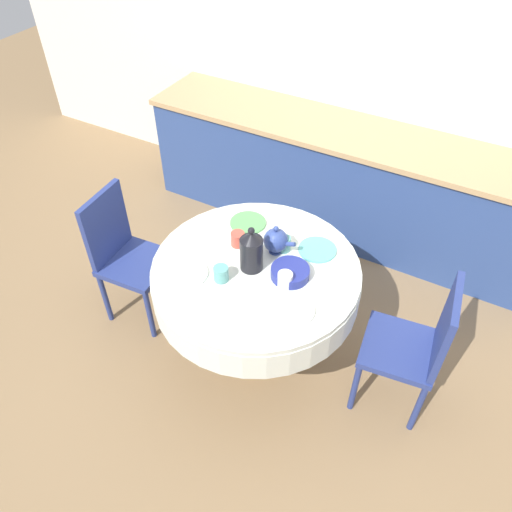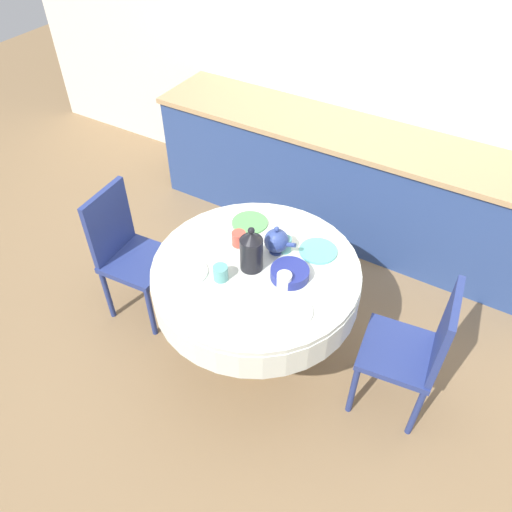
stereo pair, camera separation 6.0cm
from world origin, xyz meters
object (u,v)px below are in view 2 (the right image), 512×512
object	(u,v)px
chair_left	(416,348)
teapot	(277,241)
chair_right	(127,249)
coffee_carafe	(251,251)

from	to	relation	value
chair_left	teapot	bearing A→B (deg)	79.73
chair_right	teapot	size ratio (longest dim) A/B	4.88
chair_right	coffee_carafe	size ratio (longest dim) A/B	3.33
chair_left	teapot	world-z (taller)	teapot
chair_left	teapot	xyz separation A→B (m)	(-0.89, 0.05, 0.33)
coffee_carafe	chair_left	bearing A→B (deg)	7.87
coffee_carafe	teapot	xyz separation A→B (m)	(0.06, 0.18, -0.04)
chair_right	teapot	xyz separation A→B (m)	(0.97, 0.23, 0.33)
coffee_carafe	teapot	distance (m)	0.19
chair_right	coffee_carafe	world-z (taller)	coffee_carafe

